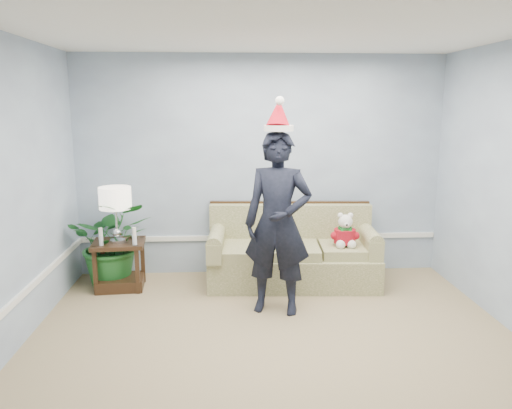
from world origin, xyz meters
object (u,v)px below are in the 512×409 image
object	(u,v)px
sofa	(292,255)
houseplant	(113,242)
teddy_bear	(345,234)
man	(278,223)
table_lamp	(115,200)
side_table	(120,270)

from	to	relation	value
sofa	houseplant	distance (m)	2.12
sofa	houseplant	world-z (taller)	houseplant
sofa	teddy_bear	world-z (taller)	sofa
sofa	man	size ratio (longest dim) A/B	1.09
sofa	man	distance (m)	1.07
table_lamp	teddy_bear	bearing A→B (deg)	-1.22
table_lamp	man	size ratio (longest dim) A/B	0.34
table_lamp	houseplant	xyz separation A→B (m)	(-0.09, 0.17, -0.53)
teddy_bear	houseplant	bearing A→B (deg)	178.32
side_table	table_lamp	size ratio (longest dim) A/B	0.96
table_lamp	man	xyz separation A→B (m)	(1.76, -0.72, -0.12)
man	teddy_bear	distance (m)	1.12
houseplant	teddy_bear	bearing A→B (deg)	-4.70
side_table	teddy_bear	bearing A→B (deg)	-1.83
man	teddy_bear	xyz separation A→B (m)	(0.85, 0.66, -0.30)
side_table	table_lamp	distance (m)	0.83
sofa	houseplant	size ratio (longest dim) A/B	1.96
side_table	man	xyz separation A→B (m)	(1.76, -0.75, 0.71)
side_table	houseplant	size ratio (longest dim) A/B	0.60
side_table	table_lamp	xyz separation A→B (m)	(-0.00, -0.03, 0.83)
man	teddy_bear	size ratio (longest dim) A/B	4.62
sofa	teddy_bear	bearing A→B (deg)	-13.58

